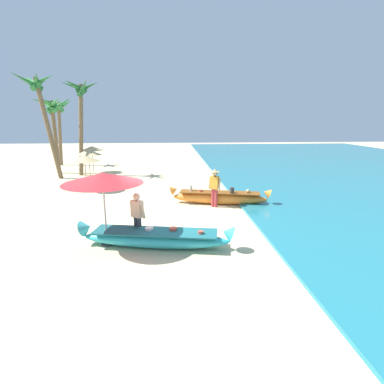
{
  "coord_description": "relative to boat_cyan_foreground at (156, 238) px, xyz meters",
  "views": [
    {
      "loc": [
        0.18,
        -10.07,
        3.8
      ],
      "look_at": [
        1.03,
        1.96,
        0.9
      ],
      "focal_mm": 28.5,
      "sensor_mm": 36.0,
      "label": 1
    }
  ],
  "objects": [
    {
      "name": "palm_tree_tall_inland",
      "position": [
        -7.51,
        11.52,
        4.86
      ],
      "size": [
        2.4,
        2.58,
        6.62
      ],
      "color": "brown",
      "rests_on": "ground"
    },
    {
      "name": "palm_tree_far_behind",
      "position": [
        -8.54,
        17.6,
        4.12
      ],
      "size": [
        2.35,
        2.69,
        5.47
      ],
      "color": "brown",
      "rests_on": "ground"
    },
    {
      "name": "person_vendor_hatted",
      "position": [
        2.4,
        4.17,
        0.71
      ],
      "size": [
        0.57,
        0.46,
        1.7
      ],
      "color": "#B2383D",
      "rests_on": "ground"
    },
    {
      "name": "boat_cyan_foreground",
      "position": [
        0.0,
        0.0,
        0.0
      ],
      "size": [
        4.8,
        1.6,
        0.82
      ],
      "color": "#33B2BC",
      "rests_on": "ground"
    },
    {
      "name": "parasol_row_0",
      "position": [
        -4.09,
        7.88,
        1.47
      ],
      "size": [
        1.6,
        1.6,
        1.91
      ],
      "color": "#8E6B47",
      "rests_on": "ground"
    },
    {
      "name": "palm_tree_leaning_seaward",
      "position": [
        -5.33,
        12.61,
        4.79
      ],
      "size": [
        2.47,
        2.75,
        6.34
      ],
      "color": "brown",
      "rests_on": "ground"
    },
    {
      "name": "ground_plane",
      "position": [
        0.32,
        1.35,
        -0.28
      ],
      "size": [
        80.0,
        80.0,
        0.0
      ],
      "primitive_type": "plane",
      "color": "beige"
    },
    {
      "name": "parasol_row_1",
      "position": [
        -4.66,
        10.92,
        1.47
      ],
      "size": [
        1.6,
        1.6,
        1.91
      ],
      "color": "#8E6B47",
      "rests_on": "ground"
    },
    {
      "name": "person_tourist_customer",
      "position": [
        -0.57,
        0.48,
        0.61
      ],
      "size": [
        0.55,
        0.49,
        1.57
      ],
      "color": "#333842",
      "rests_on": "ground"
    },
    {
      "name": "boat_orange_midground",
      "position": [
        2.7,
        4.62,
        0.03
      ],
      "size": [
        4.58,
        1.56,
        0.84
      ],
      "color": "orange",
      "rests_on": "ground"
    },
    {
      "name": "patio_umbrella_large",
      "position": [
        -1.51,
        0.25,
        1.81
      ],
      "size": [
        2.38,
        2.38,
        2.26
      ],
      "color": "#B7B7BC",
      "rests_on": "ground"
    },
    {
      "name": "parasol_row_2",
      "position": [
        -5.12,
        13.69,
        1.47
      ],
      "size": [
        1.6,
        1.6,
        1.91
      ],
      "color": "#8E6B47",
      "rests_on": "ground"
    },
    {
      "name": "palm_tree_mid_cluster",
      "position": [
        -7.56,
        13.58,
        4.08
      ],
      "size": [
        2.57,
        2.7,
        5.34
      ],
      "color": "brown",
      "rests_on": "ground"
    }
  ]
}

